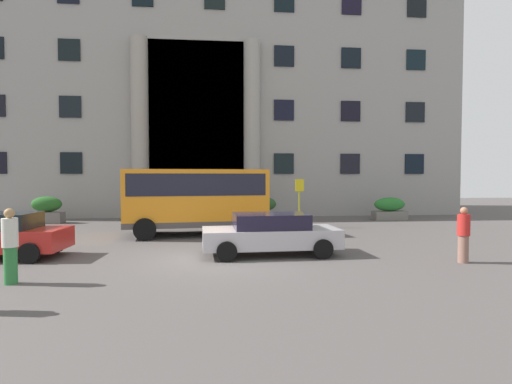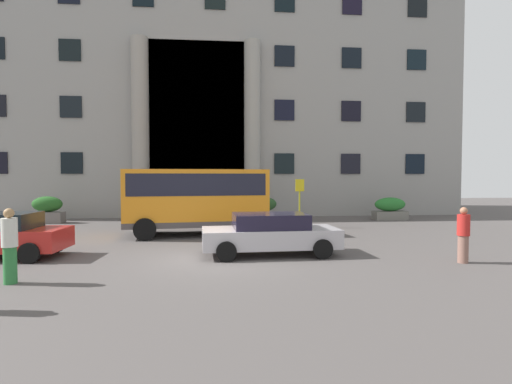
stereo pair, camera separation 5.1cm
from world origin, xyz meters
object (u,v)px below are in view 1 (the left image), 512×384
at_px(orange_minibus, 196,196).
at_px(bus_stop_sign, 299,197).
at_px(hedge_planter_far_west, 389,209).
at_px(hedge_planter_entrance_left, 259,209).
at_px(parked_sedan_far, 271,233).
at_px(pedestrian_woman_with_bag, 463,235).
at_px(pedestrian_man_red_shirt, 10,246).
at_px(hedge_planter_west, 47,210).
at_px(hedge_planter_east, 170,208).

bearing_deg(orange_minibus, bus_stop_sign, 15.52).
distance_m(hedge_planter_far_west, hedge_planter_entrance_left, 7.68).
bearing_deg(bus_stop_sign, parked_sedan_far, -109.06).
bearing_deg(hedge_planter_far_west, bus_stop_sign, -153.61).
height_order(pedestrian_woman_with_bag, pedestrian_man_red_shirt, pedestrian_man_red_shirt).
height_order(hedge_planter_entrance_left, hedge_planter_west, hedge_planter_west).
bearing_deg(hedge_planter_far_west, hedge_planter_east, 178.27).
relative_size(orange_minibus, hedge_planter_far_west, 3.28).
bearing_deg(hedge_planter_far_west, parked_sedan_far, -130.33).
height_order(hedge_planter_far_west, hedge_planter_entrance_left, hedge_planter_entrance_left).
bearing_deg(hedge_planter_far_west, orange_minibus, -155.60).
relative_size(bus_stop_sign, pedestrian_man_red_shirt, 1.33).
height_order(orange_minibus, hedge_planter_entrance_left, orange_minibus).
bearing_deg(pedestrian_woman_with_bag, hedge_planter_entrance_left, 40.82).
height_order(hedge_planter_entrance_left, pedestrian_man_red_shirt, pedestrian_man_red_shirt).
height_order(hedge_planter_entrance_left, pedestrian_woman_with_bag, pedestrian_woman_with_bag).
relative_size(parked_sedan_far, pedestrian_man_red_shirt, 2.47).
distance_m(hedge_planter_east, pedestrian_man_red_shirt, 13.35).
bearing_deg(hedge_planter_entrance_left, hedge_planter_west, 178.97).
xyz_separation_m(parked_sedan_far, pedestrian_man_red_shirt, (-6.66, -2.96, 0.22)).
bearing_deg(bus_stop_sign, orange_minibus, -158.07).
bearing_deg(orange_minibus, hedge_planter_far_west, 17.98).
bearing_deg(pedestrian_man_red_shirt, hedge_planter_entrance_left, -140.59).
bearing_deg(pedestrian_woman_with_bag, parked_sedan_far, 90.26).
height_order(orange_minibus, hedge_planter_far_west, orange_minibus).
distance_m(hedge_planter_entrance_left, pedestrian_woman_with_bag, 12.56).
xyz_separation_m(hedge_planter_entrance_left, hedge_planter_west, (-11.58, 0.21, 0.01)).
relative_size(bus_stop_sign, hedge_planter_entrance_left, 1.16).
xyz_separation_m(pedestrian_woman_with_bag, pedestrian_man_red_shirt, (-12.21, -1.20, 0.09)).
xyz_separation_m(bus_stop_sign, hedge_planter_west, (-13.30, 3.17, -0.79)).
relative_size(hedge_planter_entrance_left, pedestrian_woman_with_bag, 1.25).
xyz_separation_m(orange_minibus, hedge_planter_west, (-8.30, 5.18, -0.99)).
height_order(hedge_planter_far_west, pedestrian_woman_with_bag, pedestrian_woman_with_bag).
xyz_separation_m(bus_stop_sign, hedge_planter_entrance_left, (-1.72, 2.96, -0.81)).
height_order(hedge_planter_entrance_left, hedge_planter_east, hedge_planter_east).
height_order(orange_minibus, parked_sedan_far, orange_minibus).
bearing_deg(parked_sedan_far, hedge_planter_far_west, 46.98).
bearing_deg(hedge_planter_entrance_left, hedge_planter_far_west, -0.00).
distance_m(hedge_planter_east, pedestrian_woman_with_bag, 15.50).
distance_m(orange_minibus, pedestrian_woman_with_bag, 10.54).
bearing_deg(pedestrian_man_red_shirt, pedestrian_woman_with_bag, 164.83).
height_order(hedge_planter_far_west, hedge_planter_east, hedge_planter_east).
distance_m(orange_minibus, hedge_planter_far_west, 12.08).
bearing_deg(pedestrian_man_red_shirt, orange_minibus, -138.15).
bearing_deg(pedestrian_woman_with_bag, pedestrian_man_red_shirt, 113.48).
bearing_deg(hedge_planter_east, pedestrian_man_red_shirt, -100.07).
distance_m(bus_stop_sign, hedge_planter_entrance_left, 3.52).
xyz_separation_m(hedge_planter_far_west, pedestrian_man_red_shirt, (-14.99, -12.76, 0.29)).
bearing_deg(hedge_planter_entrance_left, pedestrian_woman_with_bag, -67.04).
relative_size(hedge_planter_far_west, parked_sedan_far, 0.43).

